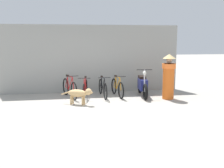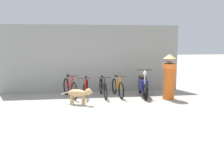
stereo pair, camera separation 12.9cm
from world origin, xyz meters
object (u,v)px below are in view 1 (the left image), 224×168
at_px(bicycle_1, 85,89).
at_px(person_in_robes, 169,76).
at_px(bicycle_0, 70,88).
at_px(bicycle_3, 117,88).
at_px(bicycle_2, 103,88).
at_px(stray_dog, 79,93).
at_px(motorcycle, 142,85).

distance_m(bicycle_1, person_in_robes, 3.18).
bearing_deg(bicycle_0, bicycle_1, 64.57).
relative_size(bicycle_0, bicycle_3, 1.04).
distance_m(bicycle_1, bicycle_2, 0.68).
height_order(bicycle_0, bicycle_1, bicycle_0).
bearing_deg(bicycle_2, bicycle_0, -96.65).
distance_m(bicycle_2, person_in_robes, 2.54).
height_order(bicycle_3, stray_dog, bicycle_3).
bearing_deg(bicycle_3, stray_dog, -59.68).
relative_size(bicycle_0, stray_dog, 1.52).
height_order(bicycle_2, bicycle_3, bicycle_3).
bearing_deg(motorcycle, bicycle_1, -88.05).
bearing_deg(person_in_robes, motorcycle, -73.61).
bearing_deg(motorcycle, bicycle_0, -88.79).
distance_m(bicycle_0, person_in_robes, 3.77).
height_order(bicycle_1, person_in_robes, person_in_robes).
relative_size(bicycle_2, bicycle_3, 1.08).
bearing_deg(stray_dog, bicycle_1, 103.80).
height_order(bicycle_1, bicycle_2, bicycle_2).
xyz_separation_m(bicycle_0, bicycle_3, (1.84, -0.07, -0.02)).
relative_size(bicycle_1, bicycle_2, 0.97).
bearing_deg(bicycle_2, person_in_robes, 70.19).
xyz_separation_m(bicycle_0, stray_dog, (0.33, -1.21, 0.03)).
height_order(stray_dog, person_in_robes, person_in_robes).
xyz_separation_m(bicycle_1, bicycle_3, (1.25, 0.01, 0.00)).
xyz_separation_m(bicycle_3, motorcycle, (0.97, -0.16, 0.09)).
relative_size(bicycle_0, bicycle_1, 0.99).
bearing_deg(person_in_robes, stray_dog, -32.68).
xyz_separation_m(bicycle_1, stray_dog, (-0.25, -1.13, 0.06)).
relative_size(bicycle_0, motorcycle, 0.88).
height_order(bicycle_2, motorcycle, motorcycle).
xyz_separation_m(bicycle_2, bicycle_3, (0.57, 0.01, 0.00)).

